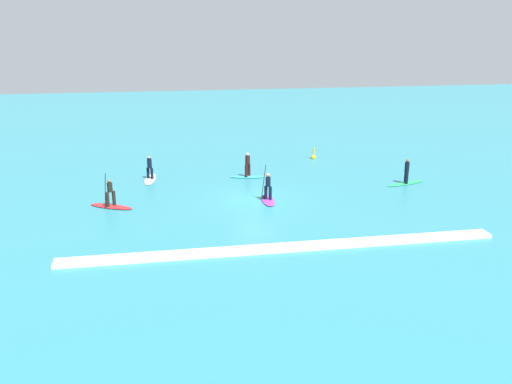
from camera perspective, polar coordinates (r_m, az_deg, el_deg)
The scene contains 8 objects.
ground_plane at distance 34.22m, azimuth -0.00°, elevation -0.80°, with size 120.00×120.00×0.00m, color teal.
surfer_on_green_board at distance 38.88m, azimuth 15.43°, elevation 1.49°, with size 3.22×1.53×1.77m.
surfer_on_teal_board at distance 39.04m, azimuth -0.88°, elevation 2.26°, with size 2.55×1.00×1.82m.
surfer_on_white_board at distance 39.29m, azimuth -11.02°, elevation 1.87°, with size 1.06×3.17×1.72m.
surfer_on_red_board at distance 33.83m, azimuth -14.94°, elevation -0.93°, with size 2.87×2.06×2.14m.
surfer_on_purple_board at distance 33.85m, azimuth 1.25°, elevation -0.24°, with size 0.88×2.52×2.30m.
marker_buoy at distance 44.95m, azimuth 6.04°, elevation 3.72°, with size 0.41×0.41×1.03m.
wave_crest at distance 26.79m, azimuth 3.01°, elevation -5.84°, with size 21.67×0.90×0.18m, color white.
Camera 1 is at (-5.66, -32.06, 10.53)m, focal length 38.25 mm.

